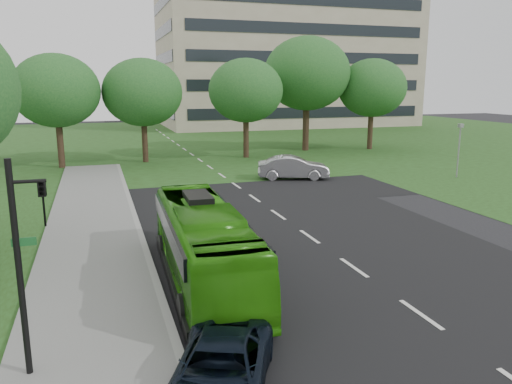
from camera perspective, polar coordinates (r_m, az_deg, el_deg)
ground at (r=20.51m, az=8.41°, el=-6.69°), size 160.00×160.00×0.00m
street_surfaces at (r=41.49m, az=-6.03°, el=3.01°), size 120.00×120.00×0.15m
office_building at (r=85.25m, az=3.43°, el=16.12°), size 40.10×20.10×25.00m
tree_park_a at (r=42.95m, az=-21.89°, el=10.69°), size 6.79×6.79×9.02m
tree_park_b at (r=44.02m, az=-12.84°, el=11.02°), size 6.71×6.71×8.80m
tree_park_c at (r=45.75m, az=-1.17°, el=11.50°), size 6.72×6.72×8.93m
tree_park_d at (r=51.13m, az=5.84°, el=13.31°), size 8.55×8.55×11.31m
tree_park_e at (r=53.23m, az=13.14°, el=11.50°), size 6.90×6.90×9.20m
bus at (r=16.91m, az=-6.01°, el=-5.98°), size 2.55×9.67×2.68m
sedan at (r=35.57m, az=4.26°, el=2.81°), size 5.29×3.19×1.65m
suv at (r=11.33m, az=-4.06°, el=-19.72°), size 3.58×4.80×1.21m
traffic_light at (r=12.03m, az=-24.85°, el=-6.40°), size 0.81×0.22×5.09m
camera_pole at (r=38.60m, az=22.22°, el=5.20°), size 0.38×0.35×3.88m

